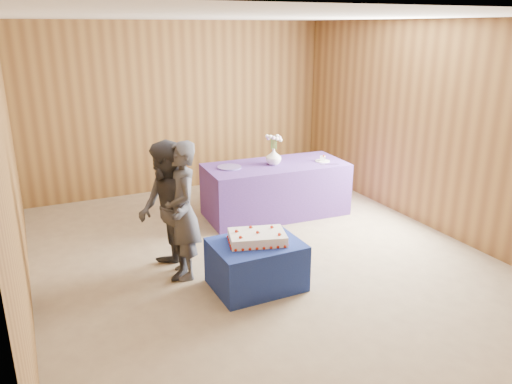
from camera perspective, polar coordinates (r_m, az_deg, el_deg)
ground at (r=5.97m, az=0.53°, el=-7.47°), size 6.00×6.00×0.00m
room_shell at (r=5.43m, az=0.59°, el=9.90°), size 5.04×6.04×2.72m
cake_table at (r=5.25m, az=0.03°, el=-8.28°), size 0.91×0.71×0.50m
serving_table at (r=7.18m, az=2.24°, el=0.31°), size 2.05×1.01×0.75m
sheet_cake at (r=5.13m, az=0.14°, el=-5.20°), size 0.68×0.55×0.14m
vase at (r=7.03m, az=2.02°, el=4.06°), size 0.24×0.24×0.23m
flower_spray at (r=6.97m, az=2.05°, el=6.18°), size 0.24×0.24×0.18m
platter at (r=6.89m, az=-3.06°, el=2.84°), size 0.38×0.38×0.02m
plate at (r=7.28m, az=7.62°, el=3.53°), size 0.26×0.26×0.01m
cake_slice at (r=7.27m, az=7.63°, el=3.84°), size 0.10×0.10×0.09m
knife at (r=7.13m, az=8.37°, el=3.16°), size 0.25×0.12×0.00m
guest_left at (r=5.33m, az=-8.39°, el=-2.16°), size 0.41×0.58×1.50m
guest_right at (r=5.37m, az=-10.10°, el=-2.13°), size 0.58×0.73×1.50m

